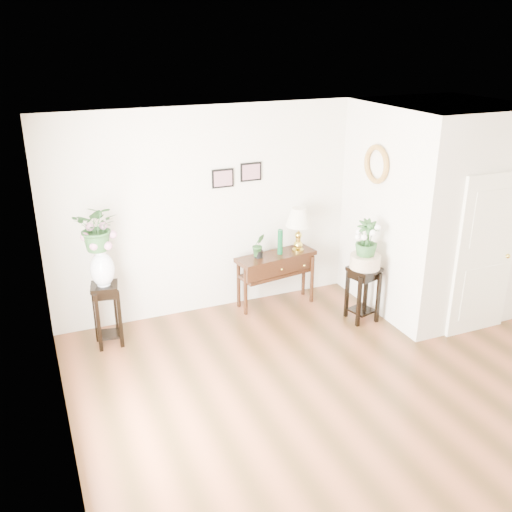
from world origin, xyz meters
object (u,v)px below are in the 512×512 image
table_lamp (299,227)px  console_table (276,279)px  plant_stand_b (363,294)px  plant_stand_a (107,315)px

table_lamp → console_table: bearing=180.0°
console_table → table_lamp: (0.34, 0.00, 0.73)m
console_table → plant_stand_b: (0.88, -0.87, -0.00)m
console_table → table_lamp: size_ratio=1.79×
console_table → plant_stand_b: console_table is taller
console_table → table_lamp: bearing=-8.8°
console_table → plant_stand_b: bearing=-53.6°
console_table → plant_stand_a: 2.39m
table_lamp → plant_stand_b: table_lamp is taller
table_lamp → plant_stand_a: (-2.72, -0.21, -0.71)m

